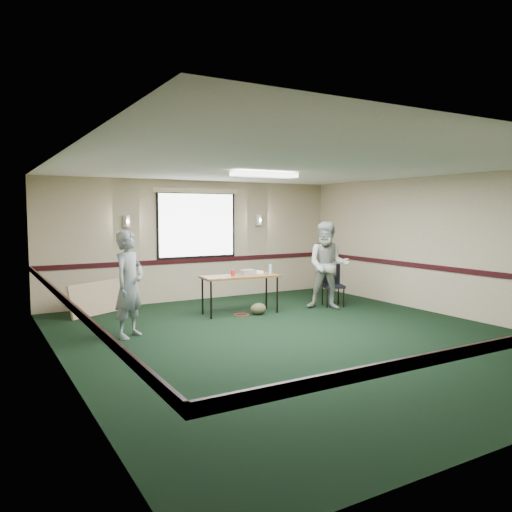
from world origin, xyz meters
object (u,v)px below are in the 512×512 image
projector (247,272)px  person_left (129,284)px  folding_table (240,278)px  person_right (328,265)px  conference_chair (332,282)px

projector → person_left: (-2.60, -0.83, 0.05)m
folding_table → projector: bearing=23.4°
projector → person_right: 1.69m
folding_table → person_left: (-2.40, -0.76, 0.15)m
conference_chair → folding_table: bearing=-164.2°
conference_chair → person_left: bearing=-151.7°
folding_table → person_right: (1.80, -0.47, 0.20)m
folding_table → conference_chair: (2.12, -0.20, -0.19)m
folding_table → conference_chair: 2.14m
projector → person_left: bearing=-166.3°
conference_chair → person_right: 0.57m
folding_table → conference_chair: size_ratio=1.78×
folding_table → person_right: size_ratio=0.87×
person_right → projector: bearing=-157.9°
conference_chair → person_right: (-0.32, -0.27, 0.39)m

